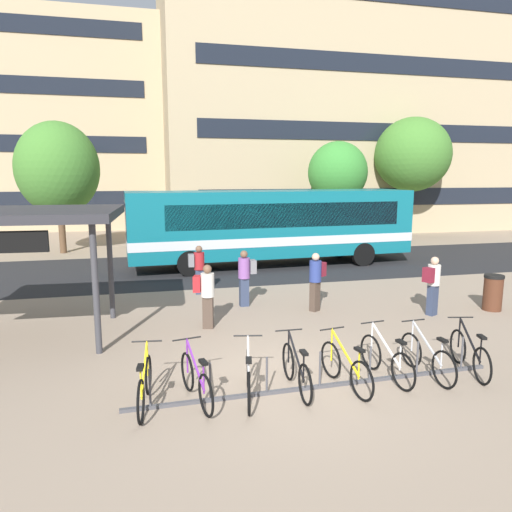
{
  "coord_description": "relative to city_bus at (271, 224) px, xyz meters",
  "views": [
    {
      "loc": [
        -2.5,
        -8.09,
        3.84
      ],
      "look_at": [
        0.57,
        4.79,
        1.56
      ],
      "focal_mm": 33.03,
      "sensor_mm": 36.0,
      "label": 1
    }
  ],
  "objects": [
    {
      "name": "street_tree_2",
      "position": [
        11.11,
        7.47,
        3.31
      ],
      "size": [
        4.63,
        4.63,
        7.36
      ],
      "color": "brown",
      "rests_on": "ground"
    },
    {
      "name": "commuter_grey_pack_0",
      "position": [
        -2.39,
        -5.96,
        -0.81
      ],
      "size": [
        0.53,
        0.35,
        1.67
      ],
      "rotation": [
        0.0,
        0.0,
        3.18
      ],
      "color": "#2D3851",
      "rests_on": "ground"
    },
    {
      "name": "street_tree_1",
      "position": [
        -9.22,
        5.62,
        2.38
      ],
      "size": [
        3.94,
        3.94,
        6.42
      ],
      "color": "brown",
      "rests_on": "ground"
    },
    {
      "name": "parked_bicycle_black_3",
      "position": [
        -2.68,
        -11.65,
        -1.39
      ],
      "size": [
        0.52,
        1.72,
        0.99
      ],
      "rotation": [
        0.0,
        0.0,
        1.56
      ],
      "color": "black",
      "rests_on": "ground"
    },
    {
      "name": "building_left_wing",
      "position": [
        -14.59,
        20.41,
        5.6
      ],
      "size": [
        22.07,
        10.82,
        14.74
      ],
      "color": "tan",
      "rests_on": "ground"
    },
    {
      "name": "trash_bin",
      "position": [
        4.44,
        -8.03,
        -1.26
      ],
      "size": [
        0.55,
        0.55,
        1.03
      ],
      "color": "#4C2819",
      "rests_on": "ground"
    },
    {
      "name": "parked_bicycle_silver_6",
      "position": [
        -0.04,
        -11.66,
        -1.39
      ],
      "size": [
        0.52,
        1.72,
        0.99
      ],
      "rotation": [
        0.0,
        0.0,
        1.63
      ],
      "color": "black",
      "rests_on": "ground"
    },
    {
      "name": "parked_bicycle_white_2",
      "position": [
        -3.58,
        -11.77,
        -1.39
      ],
      "size": [
        0.55,
        1.7,
        0.99
      ],
      "rotation": [
        0.0,
        0.0,
        1.37
      ],
      "color": "black",
      "rests_on": "ground"
    },
    {
      "name": "parked_bicycle_purple_1",
      "position": [
        -4.47,
        -11.67,
        -1.39
      ],
      "size": [
        0.55,
        1.7,
        0.99
      ],
      "rotation": [
        0.0,
        0.0,
        1.77
      ],
      "color": "black",
      "rests_on": "ground"
    },
    {
      "name": "parked_bicycle_white_5",
      "position": [
        -0.86,
        -11.57,
        -1.39
      ],
      "size": [
        0.52,
        1.72,
        0.99
      ],
      "rotation": [
        0.0,
        0.0,
        1.69
      ],
      "color": "black",
      "rests_on": "ground"
    },
    {
      "name": "bus_lane_asphalt",
      "position": [
        -2.73,
        0.0,
        -1.77
      ],
      "size": [
        80.0,
        7.2,
        0.01
      ],
      "primitive_type": "cube",
      "color": "#232326",
      "rests_on": "ground"
    },
    {
      "name": "commuter_maroon_pack_3",
      "position": [
        -0.54,
        -6.91,
        -0.81
      ],
      "size": [
        0.6,
        0.55,
        1.68
      ],
      "rotation": [
        0.0,
        0.0,
        3.73
      ],
      "color": "#47382D",
      "rests_on": "ground"
    },
    {
      "name": "building_right_wing",
      "position": [
        9.77,
        15.03,
        10.49
      ],
      "size": [
        26.87,
        12.54,
        24.53
      ],
      "color": "tan",
      "rests_on": "ground"
    },
    {
      "name": "street_tree_0",
      "position": [
        5.62,
        6.19,
        2.21
      ],
      "size": [
        3.37,
        3.37,
        5.75
      ],
      "color": "brown",
      "rests_on": "ground"
    },
    {
      "name": "parked_bicycle_yellow_0",
      "position": [
        -5.33,
        -11.65,
        -1.39
      ],
      "size": [
        0.52,
        1.72,
        0.99
      ],
      "rotation": [
        0.0,
        0.0,
        1.45
      ],
      "color": "black",
      "rests_on": "ground"
    },
    {
      "name": "ground",
      "position": [
        -2.73,
        -11.14,
        -1.78
      ],
      "size": [
        200.0,
        200.0,
        0.0
      ],
      "primitive_type": "plane",
      "color": "gray"
    },
    {
      "name": "parked_bicycle_black_7",
      "position": [
        0.88,
        -11.69,
        -1.39
      ],
      "size": [
        0.57,
        1.69,
        0.99
      ],
      "rotation": [
        0.0,
        0.0,
        1.36
      ],
      "color": "black",
      "rests_on": "ground"
    },
    {
      "name": "commuter_grey_pack_4",
      "position": [
        -3.58,
        -4.21,
        -0.85
      ],
      "size": [
        0.52,
        0.34,
        1.6
      ],
      "rotation": [
        0.0,
        0.0,
        6.27
      ],
      "color": "#2D3851",
      "rests_on": "ground"
    },
    {
      "name": "city_bus",
      "position": [
        0.0,
        0.0,
        0.0
      ],
      "size": [
        12.14,
        3.19,
        3.2
      ],
      "rotation": [
        0.0,
        0.0,
        3.19
      ],
      "color": "#0F6070",
      "rests_on": "ground"
    },
    {
      "name": "commuter_maroon_pack_1",
      "position": [
        2.43,
        -8.08,
        -0.82
      ],
      "size": [
        0.6,
        0.49,
        1.65
      ],
      "rotation": [
        0.0,
        0.0,
        0.41
      ],
      "color": "#2D3851",
      "rests_on": "ground"
    },
    {
      "name": "parked_bicycle_yellow_4",
      "position": [
        -1.77,
        -11.75,
        -1.39
      ],
      "size": [
        0.52,
        1.71,
        0.99
      ],
      "rotation": [
        0.0,
        0.0,
        1.73
      ],
      "color": "black",
      "rests_on": "ground"
    },
    {
      "name": "commuter_red_pack_2",
      "position": [
        -3.78,
        -7.75,
        -0.83
      ],
      "size": [
        0.59,
        0.44,
        1.64
      ],
      "rotation": [
        0.0,
        0.0,
        6.0
      ],
      "color": "#47382D",
      "rests_on": "ground"
    },
    {
      "name": "bike_rack",
      "position": [
        -2.22,
        -11.65,
        -1.68
      ],
      "size": [
        7.05,
        0.27,
        0.7
      ],
      "rotation": [
        0.0,
        0.0,
        0.03
      ],
      "color": "#47474C",
      "rests_on": "ground"
    }
  ]
}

